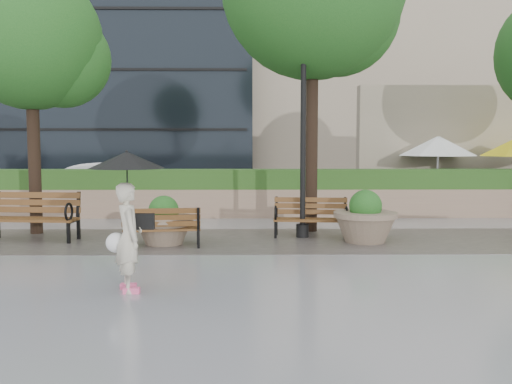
{
  "coord_description": "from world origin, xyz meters",
  "views": [
    {
      "loc": [
        0.83,
        -9.18,
        2.12
      ],
      "look_at": [
        0.98,
        2.48,
        1.1
      ],
      "focal_mm": 40.0,
      "sensor_mm": 36.0,
      "label": 1
    }
  ],
  "objects_px": {
    "bench_1": "(33,227)",
    "planter_left": "(164,225)",
    "car_right": "(114,184)",
    "lamppost": "(303,149)",
    "bench_3": "(311,226)",
    "planter_right": "(365,222)",
    "bench_2": "(162,236)",
    "pedestrian": "(128,207)"
  },
  "relations": [
    {
      "from": "bench_1",
      "to": "planter_left",
      "type": "distance_m",
      "value": 2.93
    },
    {
      "from": "car_right",
      "to": "bench_1",
      "type": "bearing_deg",
      "value": -172.1
    },
    {
      "from": "car_right",
      "to": "lamppost",
      "type": "bearing_deg",
      "value": -130.22
    },
    {
      "from": "bench_3",
      "to": "lamppost",
      "type": "height_order",
      "value": "lamppost"
    },
    {
      "from": "planter_left",
      "to": "planter_right",
      "type": "relative_size",
      "value": 0.91
    },
    {
      "from": "planter_left",
      "to": "car_right",
      "type": "relative_size",
      "value": 0.28
    },
    {
      "from": "bench_2",
      "to": "pedestrian",
      "type": "distance_m",
      "value": 3.47
    },
    {
      "from": "bench_1",
      "to": "pedestrian",
      "type": "height_order",
      "value": "pedestrian"
    },
    {
      "from": "planter_right",
      "to": "bench_3",
      "type": "bearing_deg",
      "value": 149.27
    },
    {
      "from": "bench_1",
      "to": "bench_2",
      "type": "xyz_separation_m",
      "value": [
        2.91,
        -0.83,
        -0.06
      ]
    },
    {
      "from": "pedestrian",
      "to": "bench_3",
      "type": "bearing_deg",
      "value": -55.52
    },
    {
      "from": "planter_right",
      "to": "bench_1",
      "type": "bearing_deg",
      "value": 177.88
    },
    {
      "from": "lamppost",
      "to": "bench_1",
      "type": "bearing_deg",
      "value": -176.4
    },
    {
      "from": "planter_left",
      "to": "pedestrian",
      "type": "distance_m",
      "value": 3.8
    },
    {
      "from": "bench_1",
      "to": "car_right",
      "type": "height_order",
      "value": "car_right"
    },
    {
      "from": "planter_left",
      "to": "pedestrian",
      "type": "relative_size",
      "value": 0.62
    },
    {
      "from": "car_right",
      "to": "bench_3",
      "type": "bearing_deg",
      "value": -129.25
    },
    {
      "from": "bench_1",
      "to": "planter_left",
      "type": "bearing_deg",
      "value": -3.62
    },
    {
      "from": "pedestrian",
      "to": "bench_2",
      "type": "bearing_deg",
      "value": -20.67
    },
    {
      "from": "bench_3",
      "to": "car_right",
      "type": "bearing_deg",
      "value": 137.34
    },
    {
      "from": "bench_1",
      "to": "pedestrian",
      "type": "xyz_separation_m",
      "value": [
        2.94,
        -4.16,
        0.9
      ]
    },
    {
      "from": "lamppost",
      "to": "car_right",
      "type": "distance_m",
      "value": 8.84
    },
    {
      "from": "bench_2",
      "to": "bench_3",
      "type": "xyz_separation_m",
      "value": [
        3.13,
        1.21,
        0.02
      ]
    },
    {
      "from": "planter_left",
      "to": "lamppost",
      "type": "relative_size",
      "value": 0.28
    },
    {
      "from": "bench_2",
      "to": "bench_3",
      "type": "relative_size",
      "value": 0.94
    },
    {
      "from": "planter_left",
      "to": "bench_3",
      "type": "bearing_deg",
      "value": 14.89
    },
    {
      "from": "bench_2",
      "to": "pedestrian",
      "type": "bearing_deg",
      "value": 84.19
    },
    {
      "from": "lamppost",
      "to": "car_right",
      "type": "relative_size",
      "value": 1.02
    },
    {
      "from": "bench_3",
      "to": "planter_right",
      "type": "xyz_separation_m",
      "value": [
        1.09,
        -0.65,
        0.18
      ]
    },
    {
      "from": "bench_3",
      "to": "car_right",
      "type": "relative_size",
      "value": 0.39
    },
    {
      "from": "bench_1",
      "to": "lamppost",
      "type": "xyz_separation_m",
      "value": [
        5.85,
        0.37,
        1.66
      ]
    },
    {
      "from": "planter_left",
      "to": "lamppost",
      "type": "bearing_deg",
      "value": 15.52
    },
    {
      "from": "bench_2",
      "to": "pedestrian",
      "type": "relative_size",
      "value": 0.8
    },
    {
      "from": "car_right",
      "to": "pedestrian",
      "type": "distance_m",
      "value": 11.51
    },
    {
      "from": "bench_1",
      "to": "pedestrian",
      "type": "relative_size",
      "value": 1.0
    },
    {
      "from": "bench_2",
      "to": "bench_3",
      "type": "distance_m",
      "value": 3.35
    },
    {
      "from": "bench_3",
      "to": "planter_left",
      "type": "distance_m",
      "value": 3.26
    },
    {
      "from": "bench_2",
      "to": "planter_left",
      "type": "distance_m",
      "value": 0.4
    },
    {
      "from": "bench_3",
      "to": "planter_right",
      "type": "relative_size",
      "value": 1.26
    },
    {
      "from": "bench_1",
      "to": "planter_right",
      "type": "distance_m",
      "value": 7.13
    },
    {
      "from": "lamppost",
      "to": "pedestrian",
      "type": "height_order",
      "value": "lamppost"
    },
    {
      "from": "bench_1",
      "to": "planter_left",
      "type": "xyz_separation_m",
      "value": [
        2.89,
        -0.45,
        0.09
      ]
    }
  ]
}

